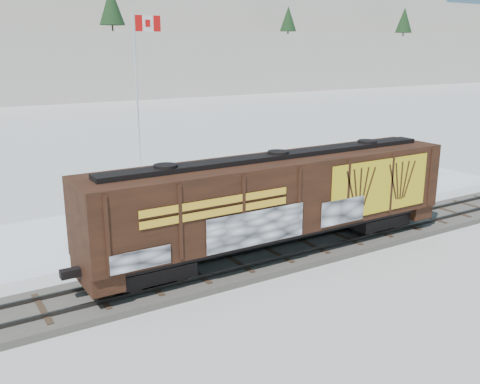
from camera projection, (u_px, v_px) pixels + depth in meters
ground at (310, 250)px, 24.84m from camera, size 500.00×500.00×0.00m
rail_track at (310, 247)px, 24.80m from camera, size 50.00×3.40×0.43m
parking_strip at (228, 210)px, 30.99m from camera, size 40.00×8.00×0.03m
hopper_railcar at (277, 197)px, 23.11m from camera, size 17.27×3.06×4.35m
flagpole at (140, 125)px, 35.45m from camera, size 2.30×0.90×11.34m
car_silver at (190, 212)px, 27.78m from camera, size 5.15×3.18×1.64m
car_white at (272, 193)px, 31.75m from camera, size 4.74×2.37×1.49m
car_dark at (278, 193)px, 32.06m from camera, size 4.70×3.12×1.27m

